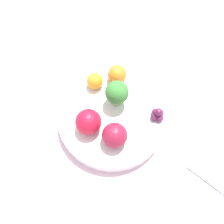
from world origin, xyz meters
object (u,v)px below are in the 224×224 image
object	(u,v)px
broccoli	(117,93)
apple_red	(88,122)
orange_front	(117,74)
apple_green	(115,135)
grape_cluster	(158,114)
bowl	(112,117)
orange_back	(95,81)

from	to	relation	value
broccoli	apple_red	distance (m)	0.09
broccoli	orange_front	world-z (taller)	broccoli
apple_green	grape_cluster	bearing A→B (deg)	-11.47
broccoli	orange_front	distance (m)	0.07
bowl	apple_green	xyz separation A→B (m)	(-0.04, -0.05, 0.04)
broccoli	grape_cluster	xyz separation A→B (m)	(0.04, -0.09, -0.03)
bowl	orange_front	xyz separation A→B (m)	(0.07, 0.06, 0.04)
orange_front	bowl	bearing A→B (deg)	-139.14
apple_green	apple_red	bearing A→B (deg)	109.58
apple_green	grape_cluster	xyz separation A→B (m)	(0.11, -0.02, -0.02)
apple_green	orange_front	distance (m)	0.16
apple_green	broccoli	bearing A→B (deg)	45.04
apple_red	orange_front	xyz separation A→B (m)	(0.14, 0.06, -0.01)
broccoli	grape_cluster	world-z (taller)	broccoli
broccoli	apple_red	xyz separation A→B (m)	(-0.09, -0.01, -0.01)
apple_red	orange_front	world-z (taller)	apple_red
apple_red	orange_front	size ratio (longest dim) A/B	1.23
apple_red	apple_green	size ratio (longest dim) A/B	1.05
apple_green	grape_cluster	world-z (taller)	apple_green
broccoli	orange_front	size ratio (longest dim) A/B	1.50
apple_green	grape_cluster	distance (m)	0.11
orange_back	broccoli	bearing A→B (deg)	-84.62
bowl	apple_green	bearing A→B (deg)	-126.92
bowl	apple_green	size ratio (longest dim) A/B	4.65
orange_back	grape_cluster	bearing A→B (deg)	-73.00
bowl	orange_front	size ratio (longest dim) A/B	5.46
apple_red	orange_back	xyz separation A→B (m)	(0.08, 0.08, -0.01)
grape_cluster	bowl	bearing A→B (deg)	134.03
orange_front	orange_back	distance (m)	0.06
apple_red	orange_back	world-z (taller)	apple_red
bowl	apple_green	world-z (taller)	apple_green
orange_front	orange_back	bearing A→B (deg)	156.33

